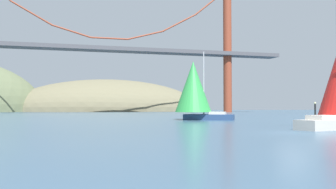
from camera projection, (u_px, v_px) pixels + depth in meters
name	position (u px, v px, depth m)	size (l,w,h in m)	color
ground_plane	(294.00, 133.00, 26.58)	(360.00, 360.00, 0.00)	#385670
headland_center	(108.00, 111.00, 157.47)	(79.96, 44.00, 26.01)	#6B664C
suspension_bridge	(109.00, 47.00, 118.34)	(115.38, 6.00, 41.83)	brown
sailboat_green_sail	(194.00, 89.00, 53.55)	(8.78, 7.43, 9.46)	navy
channel_buoy	(315.00, 119.00, 45.22)	(1.10, 1.10, 2.64)	gold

